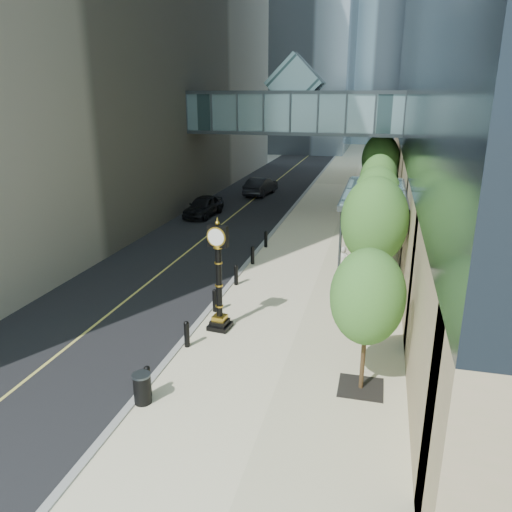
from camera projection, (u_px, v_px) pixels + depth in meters
The scene contains 13 objects.
ground at pixel (223, 431), 13.79m from camera, with size 320.00×320.00×0.00m, color gray.
road at pixel (275, 182), 52.28m from camera, with size 8.00×180.00×0.02m, color black.
sidewalk at pixel (352, 185), 50.43m from camera, with size 8.00×180.00×0.06m, color beige.
curb at pixel (313, 183), 51.35m from camera, with size 0.25×180.00×0.07m, color gray.
skywalk at pixel (295, 109), 37.90m from camera, with size 17.00×4.20×5.80m.
entrance_canopy at pixel (375, 193), 24.59m from camera, with size 3.00×8.00×4.38m.
bollard_row at pixel (226, 288), 22.55m from camera, with size 0.20×16.20×0.90m.
street_trees at pixel (378, 191), 27.88m from camera, with size 2.87×28.55×5.91m.
street_clock at pixel (219, 283), 19.10m from camera, with size 0.90×0.90×4.37m.
trash_bin at pixel (142, 389), 14.83m from camera, with size 0.52×0.52×0.90m, color black.
pedestrian at pixel (343, 262), 24.83m from camera, with size 0.60×0.39×1.64m, color beige.
car_near at pixel (203, 206), 37.58m from camera, with size 1.81×4.51×1.54m, color black.
car_far at pixel (261, 186), 45.57m from camera, with size 1.67×4.79×1.58m, color black.
Camera 1 is at (3.71, -11.03, 8.89)m, focal length 35.00 mm.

